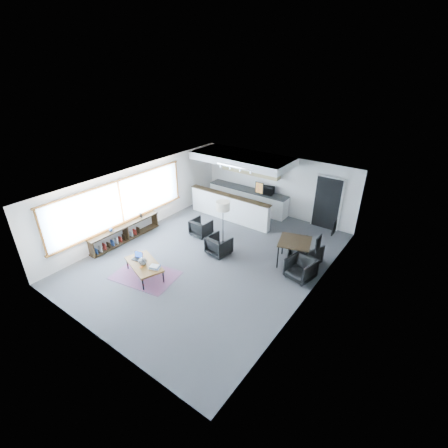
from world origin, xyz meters
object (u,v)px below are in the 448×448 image
Objects in this scene: coffee_table at (144,264)px; armchair_right at (219,244)px; armchair_left at (201,227)px; floor_lamp at (223,207)px; dining_table at (295,243)px; microwave at (267,190)px; dining_chair_near at (301,269)px; ceramic_pot at (143,261)px; laptop at (138,257)px; dining_chair_far at (306,253)px; book_stack at (155,267)px.

armchair_right reaches higher than coffee_table.
armchair_left is 0.96× the size of armchair_right.
armchair_right is (1.11, 2.41, -0.05)m from coffee_table.
floor_lamp is 2.75m from dining_table.
coffee_table is at bearing 96.03° from armchair_left.
armchair_right is at bearing -94.51° from microwave.
dining_chair_near is (3.99, 2.77, -0.09)m from coffee_table.
dining_table reaches higher than dining_chair_near.
ceramic_pot is at bearing -134.66° from dining_table.
dining_chair_near is at bearing -165.26° from armchair_right.
armchair_left is at bearing 75.82° from laptop.
dining_chair_far is (4.13, 3.59, -0.16)m from laptop.
book_stack is at bearing -102.29° from microwave.
armchair_right is (0.64, 2.38, -0.13)m from book_stack.
armchair_right reaches higher than dining_chair_far.
dining_table is at bearing 142.49° from dining_chair_near.
microwave is (-0.34, 3.84, 0.76)m from armchair_right.
armchair_left is at bearing 176.71° from floor_lamp.
floor_lamp is (0.83, 3.02, 1.06)m from coffee_table.
dining_chair_near is (3.96, 2.82, -0.25)m from ceramic_pot.
dining_chair_near is (4.26, -0.32, -0.02)m from armchair_left.
ceramic_pot is at bearing -31.45° from laptop.
coffee_table is 0.17m from ceramic_pot.
laptop is at bearing -112.05° from floor_lamp.
dining_chair_far is at bearing -50.25° from microwave.
laptop is at bearing 160.84° from ceramic_pot.
armchair_left reaches higher than dining_chair_near.
dining_table is 1.88× the size of dining_chair_near.
ceramic_pot is at bearing 96.44° from armchair_left.
floor_lamp is 2.36× the size of dining_chair_far.
armchair_right reaches higher than laptop.
coffee_table is 2.12× the size of armchair_right.
coffee_table is 2.22× the size of armchair_left.
armchair_left reaches higher than laptop.
armchair_left is 0.57× the size of dining_table.
armchair_right is 1.12× the size of dining_chair_near.
armchair_left is at bearing 114.00° from coffee_table.
dining_chair_far is (3.74, 3.72, -0.22)m from ceramic_pot.
ceramic_pot is 0.46m from book_stack.
coffee_table is 4.66× the size of laptop.
floor_lamp reaches higher than dining_chair_far.
book_stack is 0.30× the size of dining_table.
dining_table is 1.73× the size of dining_chair_far.
dining_chair_near is (3.16, -0.26, -1.15)m from floor_lamp.
dining_table is at bearing -173.95° from armchair_left.
coffee_table is 2.38× the size of dining_chair_near.
book_stack is 0.52× the size of dining_chair_far.
dining_chair_far reaches higher than coffee_table.
coffee_table is 0.48m from book_stack.
microwave reaches higher than coffee_table.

